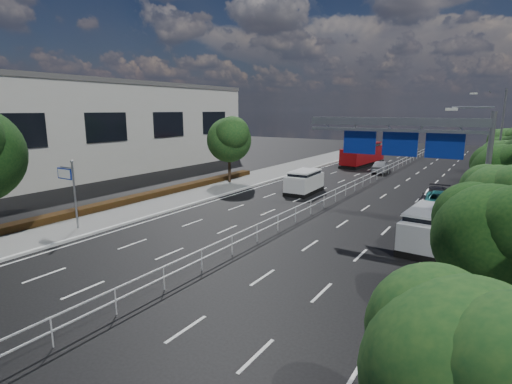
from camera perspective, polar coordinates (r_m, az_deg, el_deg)
The scene contains 29 objects.
ground at distance 19.51m, azimuth -6.20°, elevation -10.28°, with size 160.00×160.00×0.00m, color black.
sidewalk_near at distance 27.79m, azimuth -25.23°, elevation -4.49°, with size 5.00×140.00×0.14m, color slate.
sidewalk_far at distance 15.86m, azimuth 30.36°, elevation -17.06°, with size 5.00×140.00×0.14m, color slate.
kerb_near at distance 25.78m, azimuth -22.20°, elevation -5.44°, with size 0.25×140.00×0.15m, color silver.
kerb_far at distance 16.03m, azimuth 21.09°, elevation -15.87°, with size 0.25×140.00×0.15m, color silver.
median_fence at distance 38.93m, azimuth 14.73°, elevation 1.31°, with size 0.05×85.00×1.02m.
hedge_near at distance 31.94m, azimuth -19.54°, elevation -1.51°, with size 1.00×36.00×0.44m, color black.
toilet_sign at distance 26.73m, azimuth -25.13°, elevation 1.24°, with size 1.62×0.18×4.34m.
overhead_gantry at distance 24.67m, azimuth 21.52°, elevation 7.00°, with size 10.24×0.38×7.45m.
streetlight_far at distance 40.19m, azimuth 31.18°, elevation 7.07°, with size 2.78×2.40×9.00m.
near_building at distance 52.39m, azimuth -20.21°, elevation 8.48°, with size 12.00×38.00×10.00m, color beige.
near_tree_back at distance 39.73m, azimuth -3.83°, elevation 7.81°, with size 4.84×4.51×6.69m.
far_tree_a at distance 7.18m, azimuth 28.45°, elevation -21.64°, with size 3.52×3.28×5.02m.
far_tree_b at distance 14.09m, azimuth 30.73°, elevation -5.03°, with size 3.74×3.49×5.23m.
far_tree_c at distance 21.46m, azimuth 31.34°, elevation -0.38°, with size 3.52×3.28×4.94m.
far_tree_d at distance 28.83m, azimuth 31.75°, elevation 2.78°, with size 3.85×3.59×5.34m.
far_tree_e at distance 36.30m, azimuth 31.91°, elevation 4.04°, with size 3.63×3.38×5.13m.
far_tree_f at distance 43.77m, azimuth 32.03°, elevation 4.95°, with size 3.52×3.28×5.02m.
far_tree_g at distance 51.23m, azimuth 32.16°, elevation 5.96°, with size 3.96×3.69×5.45m.
far_tree_h at distance 58.73m, azimuth 32.18°, elevation 6.14°, with size 3.41×3.18×4.91m.
white_minivan at distance 35.64m, azimuth 6.93°, elevation 1.44°, with size 2.20×4.73×2.02m.
red_bus at distance 55.16m, azimuth 15.02°, elevation 5.31°, with size 3.14×10.04×2.95m.
near_car_silver at distance 49.35m, azimuth 17.40°, elevation 3.53°, with size 1.74×4.33×1.48m, color #9FA0A6.
near_car_dark at distance 76.11m, azimuth 19.35°, elevation 6.15°, with size 1.72×4.94×1.63m, color black.
silver_minivan at distance 23.34m, azimuth 23.56°, elevation -4.81°, with size 2.46×5.22×2.12m.
parked_car_teal at distance 31.83m, azimuth 24.91°, elevation -1.33°, with size 2.35×5.10×1.42m, color #1B7979.
parked_car_dark at distance 34.06m, azimuth 24.21°, elevation -0.56°, with size 1.85×4.54×1.32m, color black.
pedestrian_a at distance 27.35m, azimuth 31.34°, elevation -3.34°, with size 0.62×0.41×1.71m, color gray.
pedestrian_b at distance 32.81m, azimuth 30.83°, elevation -0.99°, with size 0.85×0.66×1.75m, color gray.
Camera 1 is at (11.32, -14.13, 7.27)m, focal length 28.00 mm.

